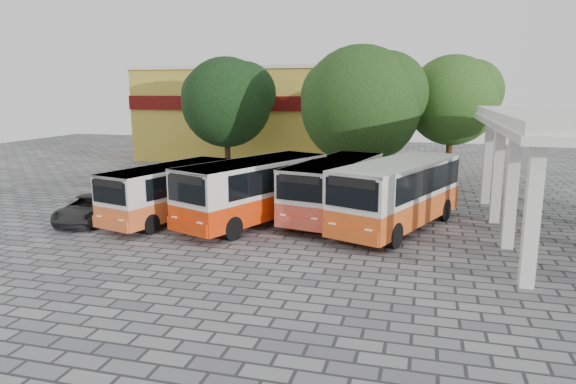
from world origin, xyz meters
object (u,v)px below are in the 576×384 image
(bus_centre_right, at_px, (334,185))
(bus_far_right, at_px, (399,190))
(bus_far_left, at_px, (171,189))
(bus_centre_left, at_px, (255,187))
(parked_car, at_px, (88,209))

(bus_centre_right, xyz_separation_m, bus_far_right, (3.18, -1.24, 0.13))
(bus_far_left, bearing_deg, bus_centre_left, 21.53)
(bus_far_left, bearing_deg, bus_centre_right, 32.96)
(bus_far_left, distance_m, parked_car, 4.10)
(bus_far_left, distance_m, bus_far_right, 10.89)
(bus_far_right, height_order, parked_car, bus_far_right)
(bus_centre_left, height_order, bus_centre_right, bus_centre_left)
(bus_centre_left, bearing_deg, bus_far_right, 29.18)
(bus_far_left, height_order, parked_car, bus_far_left)
(bus_far_left, xyz_separation_m, bus_far_right, (10.82, 1.17, 0.26))
(bus_far_left, height_order, bus_centre_left, bus_centre_left)
(bus_far_right, relative_size, parked_car, 2.02)
(bus_far_right, bearing_deg, bus_far_left, -152.21)
(parked_car, bearing_deg, bus_far_right, -4.55)
(bus_far_left, xyz_separation_m, bus_centre_right, (7.64, 2.40, 0.12))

